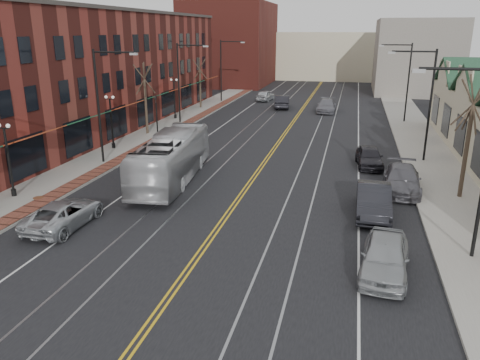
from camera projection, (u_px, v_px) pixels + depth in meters
The scene contains 30 objects.
ground at pixel (168, 299), 17.10m from camera, with size 160.00×160.00×0.00m, color black.
sidewalk_left at pixel (123, 149), 38.27m from camera, with size 4.00×120.00×0.15m, color gray.
sidewalk_right at pixel (434, 169), 32.91m from camera, with size 4.00×120.00×0.15m, color gray.
building_left at pixel (86, 73), 44.65m from camera, with size 10.00×50.00×11.00m, color maroon.
backdrop_left at pixel (230, 44), 83.32m from camera, with size 14.00×18.00×14.00m, color maroon.
backdrop_mid at pixel (326, 55), 94.40m from camera, with size 22.00×14.00×9.00m, color beige.
backdrop_right at pixel (416, 56), 72.23m from camera, with size 12.00×16.00×11.00m, color slate.
streetlight_l_1 at pixel (103, 95), 32.84m from camera, with size 3.33×0.25×8.00m.
streetlight_l_2 at pixel (182, 75), 47.65m from camera, with size 3.33×0.25×8.00m.
streetlight_l_3 at pixel (224, 64), 62.46m from camera, with size 3.33×0.25×8.00m.
streetlight_r_0 at pixel (478, 144), 18.65m from camera, with size 3.33×0.25×8.00m.
streetlight_r_1 at pixel (425, 94), 33.46m from camera, with size 3.33×0.25×8.00m.
streetlight_r_2 at pixel (404, 74), 48.27m from camera, with size 3.33×0.25×8.00m.
lamppost_l_1 at pixel (9, 162), 26.69m from camera, with size 0.84×0.28×4.27m.
lamppost_l_2 at pixel (112, 123), 37.80m from camera, with size 0.84×0.28×4.27m.
lamppost_l_3 at pixel (175, 99), 50.76m from camera, with size 0.84×0.28×4.27m.
tree_left_near at pixel (145, 97), 42.88m from camera, with size 1.78×1.37×6.48m.
tree_left_far at pixel (200, 82), 57.77m from camera, with size 1.66×1.28×6.02m.
tree_right_mid at pixel (469, 136), 26.12m from camera, with size 1.90×1.46×6.93m.
manhole_far at pixel (38, 198), 26.96m from camera, with size 0.60×0.60×0.02m, color #592D19.
traffic_signal at pixel (157, 114), 40.96m from camera, with size 0.18×0.15×3.80m.
transit_bus at pixel (172, 158), 30.05m from camera, with size 2.58×11.03×3.07m, color silver.
parked_suv at pixel (64, 214), 23.24m from camera, with size 2.24×4.85×1.35m, color #ADB0B4.
parked_car_a at pixel (385, 256), 18.63m from camera, with size 1.83×4.54×1.55m, color #9EA1A5.
parked_car_b at pixel (373, 201), 24.63m from camera, with size 1.72×4.93×1.62m, color black.
parked_car_c at pixel (402, 179), 28.32m from camera, with size 2.11×5.20×1.51m, color #5C5A61.
parked_car_d at pixel (369, 157), 33.46m from camera, with size 1.74×4.32×1.47m, color black.
distant_car_left at pixel (282, 102), 58.64m from camera, with size 1.70×4.86×1.60m, color black.
distant_car_right at pixel (327, 106), 55.89m from camera, with size 2.13×5.23×1.52m, color slate.
distant_car_far at pixel (265, 95), 64.79m from camera, with size 1.77×4.39×1.49m, color #B4B7BC.
Camera 1 is at (6.08, -13.91, 9.37)m, focal length 35.00 mm.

